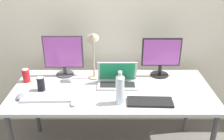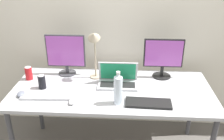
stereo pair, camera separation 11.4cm
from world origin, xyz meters
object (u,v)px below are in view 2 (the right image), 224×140
Objects in this scene: keyboard_main at (48,95)px; mouse_by_keyboard at (73,101)px; water_bottle at (118,89)px; desk_lamp at (94,46)px; work_desk at (112,94)px; soda_can_near_keyboard at (29,73)px; monitor_center at (163,57)px; laptop_silver at (118,80)px; soda_can_by_laptop at (42,82)px; monitor_left at (66,54)px; mouse_by_laptop at (21,94)px; keyboard_aux at (148,103)px.

keyboard_main is 4.06× the size of mouse_by_keyboard.
desk_lamp is (-0.23, 0.41, 0.21)m from water_bottle.
soda_can_near_keyboard reaches higher than work_desk.
keyboard_main is at bearing -136.17° from desk_lamp.
monitor_center is at bearing 42.51° from mouse_by_keyboard.
soda_can_by_laptop is (-0.67, -0.11, 0.01)m from laptop_silver.
soda_can_near_keyboard is (-0.27, 0.30, 0.05)m from keyboard_main.
laptop_silver is (-0.42, -0.19, -0.16)m from monitor_center.
monitor_left is 0.33m from desk_lamp.
monitor_left is 3.18× the size of soda_can_near_keyboard.
desk_lamp reaches higher than water_bottle.
laptop_silver is 0.81× the size of keyboard_main.
soda_can_near_keyboard reaches higher than mouse_by_laptop.
water_bottle reaches higher than work_desk.
soda_can_by_laptop is 0.26× the size of desk_lamp.
soda_can_by_laptop is at bearing -155.62° from desk_lamp.
work_desk is at bearing -30.46° from monitor_left.
monitor_left is 1.10× the size of keyboard_aux.
monitor_left is 1.13× the size of laptop_silver.
soda_can_near_keyboard reaches higher than keyboard_main.
mouse_by_laptop is 0.19× the size of desk_lamp.
monitor_left is 1.05× the size of monitor_center.
mouse_by_keyboard is at bearing -37.80° from soda_can_near_keyboard.
keyboard_aux is at bearing -40.81° from desk_lamp.
keyboard_aux is at bearing -50.70° from laptop_silver.
monitor_left is 1.43× the size of water_bottle.
soda_can_near_keyboard reaches higher than keyboard_aux.
monitor_center is at bearing 13.68° from mouse_by_laptop.
monitor_center is at bearing 5.89° from soda_can_near_keyboard.
water_bottle is (0.06, -0.24, 0.19)m from work_desk.
keyboard_main is at bearing 177.40° from keyboard_aux.
laptop_silver is at bearing 9.01° from soda_can_by_laptop.
mouse_by_laptop is at bearing -162.89° from laptop_silver.
soda_can_by_laptop is at bearing 163.06° from water_bottle.
laptop_silver is 3.29× the size of mouse_by_keyboard.
keyboard_main is 4.67× the size of mouse_by_laptop.
work_desk is at bearing -150.71° from monitor_center.
keyboard_aux is (-0.16, -0.50, -0.20)m from monitor_center.
soda_can_by_laptop is at bearing 169.44° from keyboard_aux.
keyboard_main is 3.47× the size of soda_can_near_keyboard.
soda_can_near_keyboard is at bearing -174.11° from monitor_center.
soda_can_by_laptop is (-0.62, -0.03, 0.12)m from work_desk.
monitor_center is 0.87× the size of keyboard_main.
soda_can_near_keyboard is (-1.26, -0.13, -0.15)m from monitor_center.
mouse_by_laptop is 0.75m from desk_lamp.
desk_lamp is at bearing -171.79° from monitor_center.
monitor_left reaches higher than keyboard_aux.
monitor_center reaches higher than keyboard_main.
keyboard_main is at bearing -156.42° from monitor_center.
work_desk is 13.99× the size of soda_can_by_laptop.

